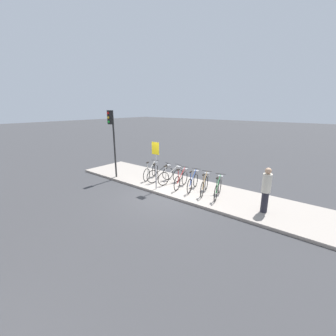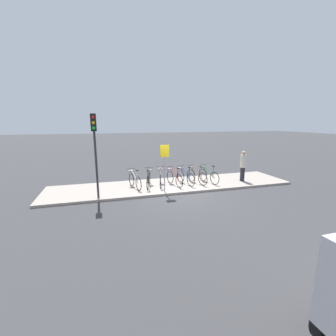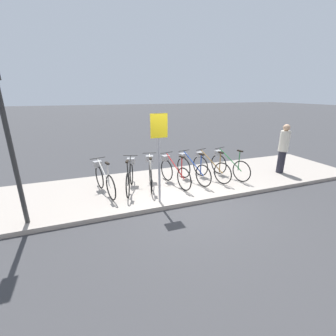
% 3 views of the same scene
% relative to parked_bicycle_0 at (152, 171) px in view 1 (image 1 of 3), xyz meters
% --- Properties ---
extents(ground_plane, '(120.00, 120.00, 0.00)m').
position_rel_parked_bicycle_0_xyz_m(ground_plane, '(2.17, -1.46, -0.58)').
color(ground_plane, '#38383A').
extents(sidewalk, '(13.58, 3.01, 0.12)m').
position_rel_parked_bicycle_0_xyz_m(sidewalk, '(2.17, 0.05, -0.52)').
color(sidewalk, '#9E9389').
rests_on(sidewalk, ground_plane).
extents(parked_bicycle_0, '(0.57, 1.68, 1.06)m').
position_rel_parked_bicycle_0_xyz_m(parked_bicycle_0, '(0.00, 0.00, 0.00)').
color(parked_bicycle_0, black).
rests_on(parked_bicycle_0, sidewalk).
extents(parked_bicycle_1, '(0.64, 1.66, 1.06)m').
position_rel_parked_bicycle_0_xyz_m(parked_bicycle_1, '(0.78, -0.02, 0.00)').
color(parked_bicycle_1, black).
rests_on(parked_bicycle_1, sidewalk).
extents(parked_bicycle_2, '(0.56, 1.69, 1.06)m').
position_rel_parked_bicycle_0_xyz_m(parked_bicycle_2, '(1.46, 0.06, 0.00)').
color(parked_bicycle_2, black).
rests_on(parked_bicycle_2, sidewalk).
extents(parked_bicycle_3, '(0.54, 1.69, 1.06)m').
position_rel_parked_bicycle_0_xyz_m(parked_bicycle_3, '(2.19, -0.09, 0.00)').
color(parked_bicycle_3, black).
rests_on(parked_bicycle_3, sidewalk).
extents(parked_bicycle_4, '(0.60, 1.68, 1.06)m').
position_rel_parked_bicycle_0_xyz_m(parked_bicycle_4, '(2.86, -0.03, 0.00)').
color(parked_bicycle_4, black).
rests_on(parked_bicycle_4, sidewalk).
extents(parked_bicycle_5, '(0.67, 1.65, 1.06)m').
position_rel_parked_bicycle_0_xyz_m(parked_bicycle_5, '(3.53, -0.06, 0.00)').
color(parked_bicycle_5, black).
rests_on(parked_bicycle_5, sidewalk).
extents(parked_bicycle_6, '(0.63, 1.66, 1.06)m').
position_rel_parked_bicycle_0_xyz_m(parked_bicycle_6, '(4.25, -0.09, 0.00)').
color(parked_bicycle_6, black).
rests_on(parked_bicycle_6, sidewalk).
extents(pedestrian, '(0.34, 0.34, 1.81)m').
position_rel_parked_bicycle_0_xyz_m(pedestrian, '(6.39, -0.39, 0.50)').
color(pedestrian, '#23232D').
rests_on(pedestrian, sidewalk).
extents(traffic_light, '(0.24, 0.40, 3.83)m').
position_rel_parked_bicycle_0_xyz_m(traffic_light, '(-1.84, -1.21, 2.28)').
color(traffic_light, '#2D2D2D').
rests_on(traffic_light, sidewalk).
extents(sign_post, '(0.44, 0.07, 2.39)m').
position_rel_parked_bicycle_0_xyz_m(sign_post, '(1.37, -1.17, 1.16)').
color(sign_post, '#99999E').
rests_on(sign_post, sidewalk).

